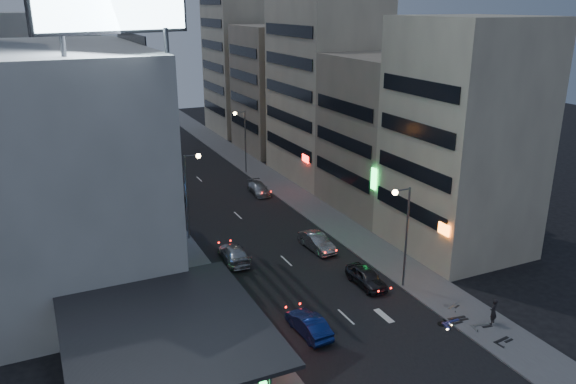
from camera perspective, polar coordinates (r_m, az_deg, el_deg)
ground at (r=37.78m, az=9.12°, el=-15.27°), size 180.00×180.00×0.00m
sidewalk_left at (r=60.25m, az=-13.61°, el=-2.19°), size 4.00×120.00×0.12m
sidewalk_right at (r=64.93m, az=0.29°, el=-0.12°), size 4.00×120.00×0.12m
food_court at (r=33.74m, az=-13.67°, el=-16.12°), size 11.00×13.00×3.88m
white_building at (r=47.13m, az=-22.59°, el=2.52°), size 14.00×24.00×18.00m
shophouse_near at (r=50.31m, az=17.33°, el=5.23°), size 10.00×11.00×20.00m
shophouse_mid at (r=59.78m, az=10.18°, el=5.84°), size 11.00×12.00×16.00m
shophouse_far at (r=69.84m, az=3.81°, el=10.41°), size 10.00×14.00×22.00m
far_left_a at (r=71.47m, az=-22.72°, el=8.40°), size 11.00×10.00×20.00m
far_left_b at (r=84.68m, az=-23.37°, el=7.99°), size 12.00×10.00×15.00m
far_right_a at (r=83.65m, az=-0.93°, el=10.42°), size 11.00×12.00×18.00m
far_right_b at (r=96.34m, az=-4.16°, el=13.25°), size 12.00×12.00×24.00m
street_lamp_right_near at (r=42.73m, az=11.61°, el=-3.13°), size 1.60×0.44×8.02m
street_lamp_left at (r=51.57m, az=-9.92°, el=0.78°), size 1.60×0.44×8.02m
street_lamp_right_far at (r=71.62m, az=-4.67°, el=6.01°), size 1.60×0.44×8.02m
parked_car_right_near at (r=44.54m, az=7.95°, el=-8.54°), size 1.71×4.23×1.44m
parked_car_right_mid at (r=50.29m, az=2.94°, el=-5.08°), size 1.78×4.49×1.46m
parked_car_left at (r=63.97m, az=-12.18°, el=-0.19°), size 3.11×5.70×1.51m
parked_car_right_far at (r=64.86m, az=-2.97°, el=0.37°), size 2.10×4.51×1.27m
road_car_blue at (r=38.27m, az=2.12°, el=-13.29°), size 1.65×4.27×1.39m
road_car_silver at (r=48.21m, az=-5.49°, el=-6.27°), size 2.32×4.97×1.40m
person at (r=41.38m, az=20.14°, el=-11.32°), size 0.81×0.69×1.87m
scooter_black_a at (r=40.45m, az=21.41°, el=-12.77°), size 0.87×2.00×1.19m
scooter_silver_a at (r=41.55m, az=19.72°, el=-11.65°), size 1.00×2.10×1.23m
scooter_blue at (r=41.35m, az=16.93°, el=-11.48°), size 0.72×2.04×1.24m
scooter_black_b at (r=41.86m, az=17.54°, el=-11.17°), size 0.92×2.06×1.22m
scooter_silver_b at (r=43.25m, az=16.61°, el=-10.24°), size 1.05×1.70×0.98m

